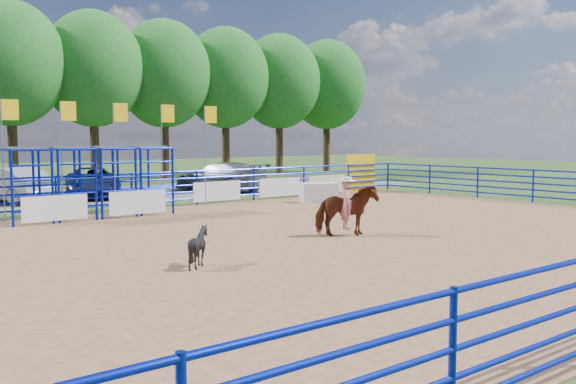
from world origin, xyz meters
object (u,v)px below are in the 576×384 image
object	(u,v)px
calf	(199,247)
car_d	(221,177)
car_b	(7,185)
horse_and_rider	(346,207)
announcer_table	(319,193)
car_c	(92,182)

from	to	relation	value
calf	car_d	world-z (taller)	car_d
car_b	car_d	bearing A→B (deg)	154.32
horse_and_rider	car_b	world-z (taller)	horse_and_rider
announcer_table	car_d	bearing A→B (deg)	91.56
car_b	announcer_table	bearing A→B (deg)	120.62
announcer_table	car_c	xyz separation A→B (m)	(-6.91, 8.66, 0.28)
car_c	car_d	world-z (taller)	car_d
car_d	horse_and_rider	bearing A→B (deg)	53.36
announcer_table	calf	distance (m)	14.55
announcer_table	horse_and_rider	world-z (taller)	horse_and_rider
car_b	horse_and_rider	bearing A→B (deg)	85.96
horse_and_rider	calf	xyz separation A→B (m)	(-5.70, -1.15, -0.41)
horse_and_rider	calf	bearing A→B (deg)	-168.60
horse_and_rider	car_d	size ratio (longest dim) A/B	0.46
horse_and_rider	car_b	xyz separation A→B (m)	(-5.04, 16.29, -0.10)
car_d	car_c	bearing A→B (deg)	-25.01
horse_and_rider	calf	world-z (taller)	horse_and_rider
calf	car_b	xyz separation A→B (m)	(0.66, 17.43, 0.32)
calf	car_c	size ratio (longest dim) A/B	0.18
calf	car_d	xyz separation A→B (m)	(11.29, 16.61, 0.31)
announcer_table	calf	size ratio (longest dim) A/B	1.74
car_c	announcer_table	bearing A→B (deg)	-32.64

